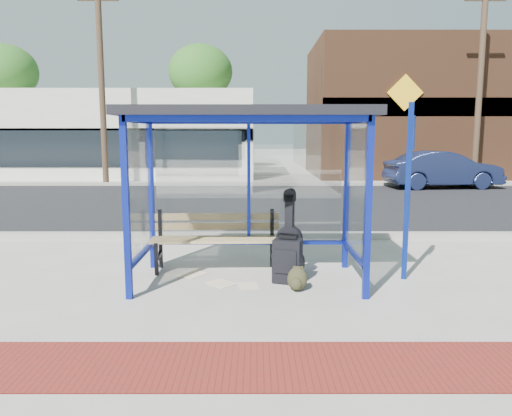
{
  "coord_description": "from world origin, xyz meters",
  "views": [
    {
      "loc": [
        0.11,
        -6.85,
        2.08
      ],
      "look_at": [
        0.11,
        0.2,
        1.02
      ],
      "focal_mm": 35.0,
      "sensor_mm": 36.0,
      "label": 1
    }
  ],
  "objects_px": {
    "guitar_bag": "(289,247)",
    "parked_car": "(443,170)",
    "bench": "(216,236)",
    "backpack": "(297,279)",
    "suitcase": "(287,261)"
  },
  "relations": [
    {
      "from": "guitar_bag",
      "to": "parked_car",
      "type": "bearing_deg",
      "value": 81.2
    },
    {
      "from": "bench",
      "to": "guitar_bag",
      "type": "bearing_deg",
      "value": -21.47
    },
    {
      "from": "backpack",
      "to": "suitcase",
      "type": "bearing_deg",
      "value": 120.88
    },
    {
      "from": "bench",
      "to": "guitar_bag",
      "type": "height_order",
      "value": "guitar_bag"
    },
    {
      "from": "suitcase",
      "to": "backpack",
      "type": "xyz_separation_m",
      "value": [
        0.11,
        -0.35,
        -0.16
      ]
    },
    {
      "from": "suitcase",
      "to": "backpack",
      "type": "relative_size",
      "value": 2.09
    },
    {
      "from": "backpack",
      "to": "parked_car",
      "type": "height_order",
      "value": "parked_car"
    },
    {
      "from": "guitar_bag",
      "to": "parked_car",
      "type": "xyz_separation_m",
      "value": [
        6.66,
        11.92,
        0.26
      ]
    },
    {
      "from": "guitar_bag",
      "to": "parked_car",
      "type": "distance_m",
      "value": 13.65
    },
    {
      "from": "suitcase",
      "to": "parked_car",
      "type": "distance_m",
      "value": 13.94
    },
    {
      "from": "bench",
      "to": "suitcase",
      "type": "bearing_deg",
      "value": -35.0
    },
    {
      "from": "bench",
      "to": "backpack",
      "type": "height_order",
      "value": "bench"
    },
    {
      "from": "bench",
      "to": "suitcase",
      "type": "distance_m",
      "value": 1.28
    },
    {
      "from": "bench",
      "to": "backpack",
      "type": "distance_m",
      "value": 1.6
    },
    {
      "from": "suitcase",
      "to": "backpack",
      "type": "height_order",
      "value": "suitcase"
    }
  ]
}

